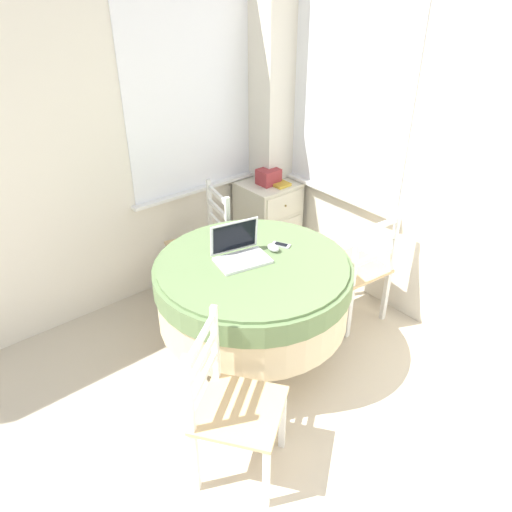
# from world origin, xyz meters

# --- Properties ---
(corner_room_shell) EXTENTS (4.30, 5.05, 2.55)m
(corner_room_shell) POSITION_xyz_m (1.19, 2.02, 1.28)
(corner_room_shell) COLOR silver
(corner_room_shell) RESTS_ON ground_plane
(round_dining_table) EXTENTS (1.25, 1.25, 0.77)m
(round_dining_table) POSITION_xyz_m (0.82, 1.98, 0.59)
(round_dining_table) COLOR #4C3D2D
(round_dining_table) RESTS_ON ground_plane
(laptop) EXTENTS (0.37, 0.30, 0.23)m
(laptop) POSITION_xyz_m (0.78, 2.07, 0.82)
(laptop) COLOR silver
(laptop) RESTS_ON round_dining_table
(computer_mouse) EXTENTS (0.06, 0.09, 0.05)m
(computer_mouse) POSITION_xyz_m (1.01, 2.01, 0.79)
(computer_mouse) COLOR silver
(computer_mouse) RESTS_ON round_dining_table
(cell_phone) EXTENTS (0.10, 0.13, 0.01)m
(cell_phone) POSITION_xyz_m (1.10, 2.03, 0.77)
(cell_phone) COLOR #B2B7BC
(cell_phone) RESTS_ON round_dining_table
(dining_chair_near_back_window) EXTENTS (0.51, 0.51, 0.91)m
(dining_chair_near_back_window) POSITION_xyz_m (1.02, 2.83, 0.44)
(dining_chair_near_back_window) COLOR tan
(dining_chair_near_back_window) RESTS_ON ground_plane
(dining_chair_near_right_window) EXTENTS (0.46, 0.46, 0.91)m
(dining_chair_near_right_window) POSITION_xyz_m (1.69, 1.83, 0.44)
(dining_chair_near_right_window) COLOR tan
(dining_chair_near_right_window) RESTS_ON ground_plane
(dining_chair_camera_near) EXTENTS (0.59, 0.59, 0.91)m
(dining_chair_camera_near) POSITION_xyz_m (0.19, 1.39, 0.44)
(dining_chair_camera_near) COLOR tan
(dining_chair_camera_near) RESTS_ON ground_plane
(corner_cabinet) EXTENTS (0.47, 0.46, 0.75)m
(corner_cabinet) POSITION_xyz_m (1.77, 2.93, 0.38)
(corner_cabinet) COLOR silver
(corner_cabinet) RESTS_ON ground_plane
(storage_box) EXTENTS (0.17, 0.15, 0.13)m
(storage_box) POSITION_xyz_m (1.75, 2.91, 0.81)
(storage_box) COLOR #9E3338
(storage_box) RESTS_ON corner_cabinet
(book_on_cabinet) EXTENTS (0.13, 0.24, 0.02)m
(book_on_cabinet) POSITION_xyz_m (1.81, 2.86, 0.76)
(book_on_cabinet) COLOR gold
(book_on_cabinet) RESTS_ON corner_cabinet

